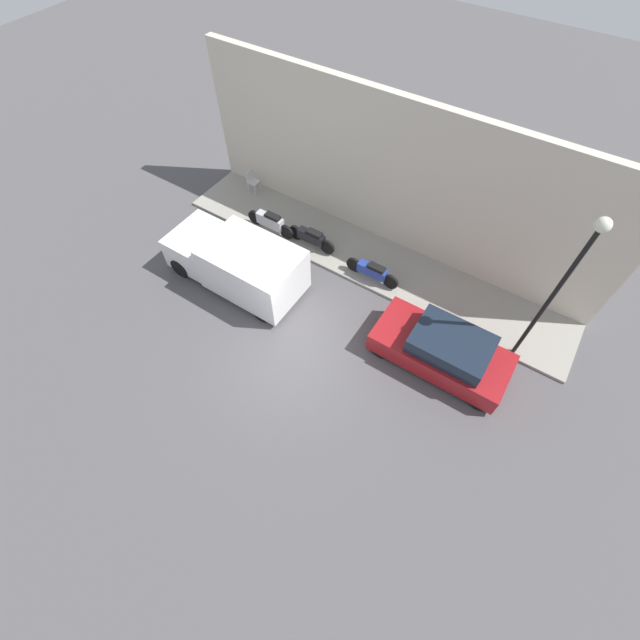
{
  "coord_description": "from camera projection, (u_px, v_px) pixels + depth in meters",
  "views": [
    {
      "loc": [
        -5.22,
        -4.51,
        11.55
      ],
      "look_at": [
        1.27,
        -0.29,
        0.6
      ],
      "focal_mm": 24.0,
      "sensor_mm": 36.0,
      "label": 1
    }
  ],
  "objects": [
    {
      "name": "cafe_chair",
      "position": [
        252.0,
        180.0,
        17.41
      ],
      "size": [
        0.4,
        0.4,
        0.93
      ],
      "color": "silver",
      "rests_on": "sidewalk"
    },
    {
      "name": "delivery_van",
      "position": [
        237.0,
        262.0,
        14.37
      ],
      "size": [
        2.09,
        4.82,
        1.85
      ],
      "color": "white",
      "rests_on": "ground_plane"
    },
    {
      "name": "streetlamp",
      "position": [
        567.0,
        276.0,
        10.42
      ],
      "size": [
        0.36,
        0.36,
        5.38
      ],
      "color": "black",
      "rests_on": "sidewalk"
    },
    {
      "name": "sidewalk",
      "position": [
        367.0,
        258.0,
        15.69
      ],
      "size": [
        2.47,
        14.93,
        0.1
      ],
      "color": "gray",
      "rests_on": "ground_plane"
    },
    {
      "name": "motorcycle_blue",
      "position": [
        373.0,
        271.0,
        14.73
      ],
      "size": [
        0.3,
        2.01,
        0.71
      ],
      "color": "navy",
      "rests_on": "sidewalk"
    },
    {
      "name": "scooter_silver",
      "position": [
        270.0,
        222.0,
        16.09
      ],
      "size": [
        0.3,
        2.08,
        0.83
      ],
      "color": "#B7B7BF",
      "rests_on": "sidewalk"
    },
    {
      "name": "motorcycle_black",
      "position": [
        312.0,
        237.0,
        15.66
      ],
      "size": [
        0.3,
        1.98,
        0.75
      ],
      "color": "black",
      "rests_on": "sidewalk"
    },
    {
      "name": "building_facade",
      "position": [
        394.0,
        177.0,
        14.2
      ],
      "size": [
        0.3,
        14.93,
        5.41
      ],
      "color": "beige",
      "rests_on": "ground_plane"
    },
    {
      "name": "parked_car",
      "position": [
        443.0,
        350.0,
        12.71
      ],
      "size": [
        1.82,
        4.07,
        1.38
      ],
      "color": "maroon",
      "rests_on": "ground_plane"
    },
    {
      "name": "ground_plane",
      "position": [
        290.0,
        355.0,
        13.38
      ],
      "size": [
        60.0,
        60.0,
        0.0
      ],
      "primitive_type": "plane",
      "color": "#514F51"
    }
  ]
}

